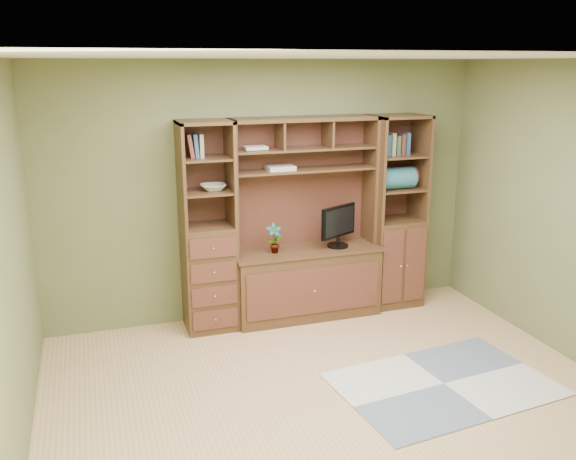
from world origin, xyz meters
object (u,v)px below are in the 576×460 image
object	(u,v)px
right_tower	(396,212)
center_hutch	(307,221)
monitor	(338,219)
left_tower	(208,228)

from	to	relation	value
right_tower	center_hutch	bearing A→B (deg)	-177.77
center_hutch	monitor	xyz separation A→B (m)	(0.33, -0.03, 0.00)
left_tower	right_tower	bearing A→B (deg)	0.00
right_tower	monitor	xyz separation A→B (m)	(-0.69, -0.07, 0.00)
monitor	left_tower	bearing A→B (deg)	149.77
center_hutch	left_tower	world-z (taller)	same
right_tower	monitor	world-z (taller)	right_tower
left_tower	right_tower	size ratio (longest dim) A/B	1.00
center_hutch	left_tower	distance (m)	1.00
left_tower	right_tower	distance (m)	2.02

